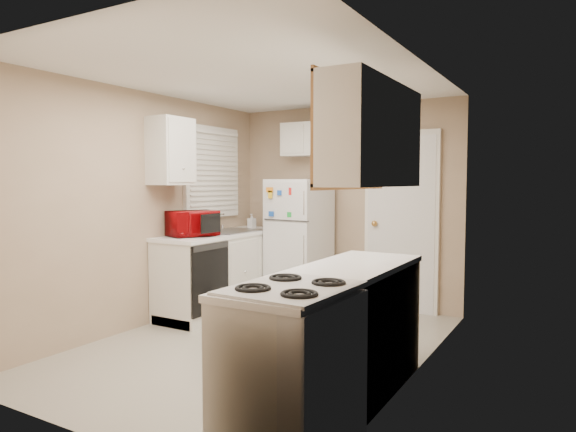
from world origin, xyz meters
The scene contains 19 objects.
floor centered at (0.00, 0.00, 0.00)m, with size 3.80×3.80×0.00m, color #B5AE9F.
ceiling centered at (0.00, 0.00, 2.40)m, with size 3.80×3.80×0.00m, color white.
wall_left centered at (-1.40, 0.00, 1.20)m, with size 3.80×3.80×0.00m, color tan.
wall_right centered at (1.40, 0.00, 1.20)m, with size 3.80×3.80×0.00m, color tan.
wall_back centered at (0.00, 1.90, 1.20)m, with size 2.80×2.80×0.00m, color tan.
wall_front centered at (0.00, -1.90, 1.20)m, with size 2.80×2.80×0.00m, color tan.
left_counter centered at (-1.10, 0.90, 0.45)m, with size 0.60×1.80×0.90m, color silver.
dishwasher centered at (-0.81, 0.30, 0.49)m, with size 0.03×0.58×0.72m, color black.
sink centered at (-1.10, 1.05, 0.86)m, with size 0.54×0.74×0.16m, color gray.
microwave centered at (-1.13, 0.41, 1.05)m, with size 0.27×0.49×0.33m, color #920407.
soap_bottle centered at (-1.15, 1.57, 1.00)m, with size 0.08×0.08×0.18m, color white.
window_blinds centered at (-1.36, 1.05, 1.60)m, with size 0.10×0.98×1.08m, color silver.
upper_cabinet_left centered at (-1.25, 0.22, 1.80)m, with size 0.30×0.45×0.70m, color silver.
refrigerator centered at (-0.45, 1.54, 0.76)m, with size 0.62×0.61×1.51m, color silver.
cabinet_over_fridge centered at (-0.40, 1.75, 2.00)m, with size 0.70×0.30×0.40m, color silver.
interior_door centered at (0.70, 1.86, 1.02)m, with size 0.86×0.06×2.08m, color silver.
right_counter centered at (1.10, -0.80, 0.45)m, with size 0.60×2.00×0.90m, color silver.
stove centered at (1.14, -1.43, 0.44)m, with size 0.58×0.72×0.87m, color silver.
upper_cabinet_right centered at (1.25, -0.50, 1.80)m, with size 0.30×1.20×0.70m, color silver.
Camera 1 is at (2.50, -3.82, 1.48)m, focal length 32.00 mm.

